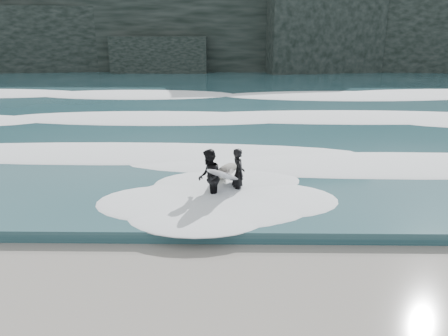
{
  "coord_description": "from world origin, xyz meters",
  "views": [
    {
      "loc": [
        -0.51,
        -5.95,
        4.69
      ],
      "look_at": [
        -0.68,
        5.64,
        1.0
      ],
      "focal_mm": 35.0,
      "sensor_mm": 36.0,
      "label": 1
    }
  ],
  "objects": [
    {
      "name": "foam_near",
      "position": [
        0.0,
        9.0,
        0.4
      ],
      "size": [
        60.0,
        3.2,
        0.2
      ],
      "primitive_type": "ellipsoid",
      "color": "white",
      "rests_on": "sea"
    },
    {
      "name": "ground",
      "position": [
        0.0,
        0.0,
        0.0
      ],
      "size": [
        120.0,
        120.0,
        0.0
      ],
      "primitive_type": "plane",
      "color": "brown",
      "rests_on": "ground"
    },
    {
      "name": "sea",
      "position": [
        0.0,
        29.0,
        0.15
      ],
      "size": [
        90.0,
        52.0,
        0.3
      ],
      "primitive_type": "cube",
      "color": "#244A51",
      "rests_on": "ground"
    },
    {
      "name": "foam_far",
      "position": [
        0.0,
        25.0,
        0.45
      ],
      "size": [
        60.0,
        4.8,
        0.3
      ],
      "primitive_type": "ellipsoid",
      "color": "white",
      "rests_on": "sea"
    },
    {
      "name": "surfer_left",
      "position": [
        -0.39,
        5.89,
        0.76
      ],
      "size": [
        1.12,
        1.93,
        1.5
      ],
      "color": "black",
      "rests_on": "ground"
    },
    {
      "name": "headland",
      "position": [
        0.0,
        46.0,
        5.0
      ],
      "size": [
        70.0,
        9.0,
        10.0
      ],
      "primitive_type": "cube",
      "color": "black",
      "rests_on": "ground"
    },
    {
      "name": "foam_mid",
      "position": [
        0.0,
        16.0,
        0.42
      ],
      "size": [
        60.0,
        4.0,
        0.24
      ],
      "primitive_type": "ellipsoid",
      "color": "white",
      "rests_on": "sea"
    },
    {
      "name": "surfer_right",
      "position": [
        -1.02,
        5.41,
        0.8
      ],
      "size": [
        1.36,
        2.16,
        1.59
      ],
      "color": "black",
      "rests_on": "ground"
    }
  ]
}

